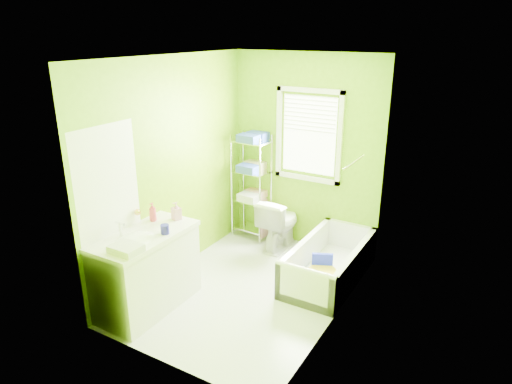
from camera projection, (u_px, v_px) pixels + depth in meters
The scene contains 9 objects.
ground at pixel (250, 289), 5.31m from camera, with size 2.90×2.90×0.00m, color silver.
room_envelope at pixel (249, 161), 4.79m from camera, with size 2.14×2.94×2.62m.
window at pixel (309, 131), 5.90m from camera, with size 0.92×0.05×1.22m.
door at pixel (112, 222), 4.65m from camera, with size 0.09×0.80×2.00m.
right_wall_decor at pixel (341, 199), 4.36m from camera, with size 0.04×1.48×1.17m.
bathtub at pixel (328, 267), 5.48m from camera, with size 0.70×1.50×0.48m.
toilet at pixel (279, 223), 6.21m from camera, with size 0.41×0.72×0.73m, color white.
vanity at pixel (146, 269), 4.83m from camera, with size 0.59×1.15×1.08m.
wire_shelf_unit at pixel (253, 176), 6.34m from camera, with size 0.53×0.43×1.53m.
Camera 1 is at (2.38, -3.95, 2.86)m, focal length 32.00 mm.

